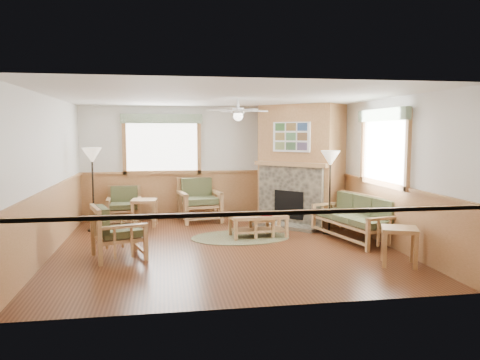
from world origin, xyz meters
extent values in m
cube|color=#4F2916|center=(0.00, 0.00, -0.01)|extent=(6.00, 6.00, 0.01)
cube|color=white|center=(0.00, 0.00, 2.70)|extent=(6.00, 6.00, 0.01)
cube|color=white|center=(0.00, 3.00, 1.35)|extent=(6.00, 0.02, 2.70)
cube|color=white|center=(0.00, -3.00, 1.35)|extent=(6.00, 0.02, 2.70)
cube|color=white|center=(-3.00, 0.00, 1.35)|extent=(0.02, 6.00, 2.70)
cube|color=white|center=(3.00, 0.00, 1.35)|extent=(0.02, 6.00, 2.70)
cylinder|color=brown|center=(0.41, 0.69, 0.01)|extent=(2.03, 2.03, 0.01)
cube|color=maroon|center=(0.92, 0.66, 0.47)|extent=(0.27, 0.33, 0.03)
cube|color=#262620|center=(0.62, 0.78, 0.47)|extent=(0.25, 0.31, 0.03)
camera|label=1|loc=(-1.09, -8.29, 2.08)|focal=35.00mm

